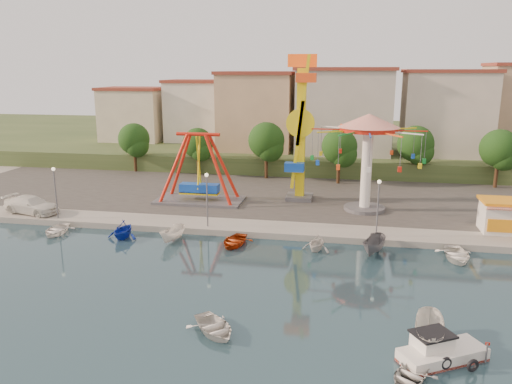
% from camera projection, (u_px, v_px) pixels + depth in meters
% --- Properties ---
extents(ground, '(200.00, 200.00, 0.00)m').
position_uv_depth(ground, '(267.00, 297.00, 34.89)').
color(ground, '#16303D').
rests_on(ground, ground).
extents(quay_deck, '(200.00, 100.00, 0.60)m').
position_uv_depth(quay_deck, '(320.00, 152.00, 94.00)').
color(quay_deck, '#9E998E').
rests_on(quay_deck, ground).
extents(asphalt_pad, '(90.00, 28.00, 0.01)m').
position_uv_depth(asphalt_pad, '(305.00, 189.00, 63.38)').
color(asphalt_pad, '#4C4944').
rests_on(asphalt_pad, quay_deck).
extents(hill_terrace, '(200.00, 60.00, 3.00)m').
position_uv_depth(hill_terrace, '(322.00, 142.00, 98.48)').
color(hill_terrace, '#384C26').
rests_on(hill_terrace, ground).
extents(pirate_ship_ride, '(10.00, 5.00, 8.00)m').
position_uv_depth(pirate_ship_ride, '(199.00, 169.00, 56.72)').
color(pirate_ship_ride, '#59595E').
rests_on(pirate_ship_ride, quay_deck).
extents(kamikaze_tower, '(3.25, 3.10, 16.50)m').
position_uv_depth(kamikaze_tower, '(301.00, 131.00, 56.49)').
color(kamikaze_tower, '#59595E').
rests_on(kamikaze_tower, quay_deck).
extents(wave_swinger, '(11.60, 11.60, 10.40)m').
position_uv_depth(wave_swinger, '(368.00, 141.00, 52.30)').
color(wave_swinger, '#59595E').
rests_on(wave_swinger, quay_deck).
extents(booth_left, '(5.40, 3.78, 3.08)m').
position_uv_depth(booth_left, '(510.00, 216.00, 46.51)').
color(booth_left, white).
rests_on(booth_left, quay_deck).
extents(lamp_post_0, '(0.14, 0.14, 5.00)m').
position_uv_depth(lamp_post_0, '(56.00, 194.00, 50.81)').
color(lamp_post_0, '#59595E').
rests_on(lamp_post_0, quay_deck).
extents(lamp_post_1, '(0.14, 0.14, 5.00)m').
position_uv_depth(lamp_post_1, '(207.00, 201.00, 47.97)').
color(lamp_post_1, '#59595E').
rests_on(lamp_post_1, quay_deck).
extents(lamp_post_2, '(0.14, 0.14, 5.00)m').
position_uv_depth(lamp_post_2, '(378.00, 210.00, 45.13)').
color(lamp_post_2, '#59595E').
rests_on(lamp_post_2, quay_deck).
extents(tree_0, '(4.60, 4.60, 7.19)m').
position_uv_depth(tree_0, '(134.00, 139.00, 73.49)').
color(tree_0, '#382314').
rests_on(tree_0, quay_deck).
extents(tree_1, '(4.35, 4.35, 6.80)m').
position_uv_depth(tree_1, '(198.00, 143.00, 71.07)').
color(tree_1, '#382314').
rests_on(tree_1, quay_deck).
extents(tree_2, '(5.02, 5.02, 7.85)m').
position_uv_depth(tree_2, '(266.00, 140.00, 68.71)').
color(tree_2, '#382314').
rests_on(tree_2, quay_deck).
extents(tree_3, '(4.68, 4.68, 7.32)m').
position_uv_depth(tree_3, '(339.00, 147.00, 65.65)').
color(tree_3, '#382314').
rests_on(tree_3, quay_deck).
extents(tree_4, '(4.86, 4.86, 7.60)m').
position_uv_depth(tree_4, '(416.00, 144.00, 66.68)').
color(tree_4, '#382314').
rests_on(tree_4, quay_deck).
extents(tree_5, '(4.83, 4.83, 7.54)m').
position_uv_depth(tree_5, '(499.00, 148.00, 63.18)').
color(tree_5, '#382314').
rests_on(tree_5, quay_deck).
extents(building_0, '(9.26, 9.53, 11.87)m').
position_uv_depth(building_0, '(114.00, 110.00, 82.64)').
color(building_0, beige).
rests_on(building_0, hill_terrace).
extents(building_1, '(12.33, 9.01, 8.63)m').
position_uv_depth(building_1, '(194.00, 118.00, 85.97)').
color(building_1, silver).
rests_on(building_1, hill_terrace).
extents(building_2, '(11.95, 9.28, 11.23)m').
position_uv_depth(building_2, '(269.00, 111.00, 83.87)').
color(building_2, tan).
rests_on(building_2, hill_terrace).
extents(building_3, '(12.59, 10.50, 9.20)m').
position_uv_depth(building_3, '(352.00, 121.00, 78.65)').
color(building_3, beige).
rests_on(building_3, hill_terrace).
extents(building_4, '(10.75, 9.23, 9.24)m').
position_uv_depth(building_4, '(438.00, 120.00, 79.51)').
color(building_4, beige).
rests_on(building_4, hill_terrace).
extents(cabin_motorboat, '(5.09, 3.98, 1.70)m').
position_uv_depth(cabin_motorboat, '(440.00, 353.00, 27.16)').
color(cabin_motorboat, white).
rests_on(cabin_motorboat, ground).
extents(rowboat_a, '(4.47, 4.57, 0.77)m').
position_uv_depth(rowboat_a, '(214.00, 327.00, 29.98)').
color(rowboat_a, silver).
rests_on(rowboat_a, ground).
extents(rowboat_b, '(3.49, 3.77, 0.64)m').
position_uv_depth(rowboat_b, '(410.00, 375.00, 25.37)').
color(rowboat_b, silver).
rests_on(rowboat_b, ground).
extents(skiff, '(2.32, 4.68, 1.73)m').
position_uv_depth(skiff, '(430.00, 334.00, 28.29)').
color(skiff, silver).
rests_on(skiff, ground).
extents(van, '(6.60, 3.72, 1.81)m').
position_uv_depth(van, '(31.00, 205.00, 52.79)').
color(van, silver).
rests_on(van, quay_deck).
extents(moored_boat_0, '(3.10, 4.06, 0.78)m').
position_uv_depth(moored_boat_0, '(56.00, 230.00, 48.10)').
color(moored_boat_0, white).
rests_on(moored_boat_0, ground).
extents(moored_boat_1, '(2.93, 3.37, 1.73)m').
position_uv_depth(moored_boat_1, '(123.00, 229.00, 46.76)').
color(moored_boat_1, '#132DAC').
rests_on(moored_boat_1, ground).
extents(moored_boat_2, '(2.12, 3.79, 1.38)m').
position_uv_depth(moored_boat_2, '(173.00, 234.00, 45.93)').
color(moored_boat_2, silver).
rests_on(moored_boat_2, ground).
extents(moored_boat_3, '(3.33, 4.24, 0.80)m').
position_uv_depth(moored_boat_3, '(234.00, 241.00, 44.97)').
color(moored_boat_3, '#A9350D').
rests_on(moored_boat_3, ground).
extents(moored_boat_4, '(3.10, 3.37, 1.48)m').
position_uv_depth(moored_boat_4, '(317.00, 243.00, 43.57)').
color(moored_boat_4, silver).
rests_on(moored_boat_4, ground).
extents(moored_boat_5, '(2.71, 4.34, 1.57)m').
position_uv_depth(moored_boat_5, '(374.00, 246.00, 42.69)').
color(moored_boat_5, slate).
rests_on(moored_boat_5, ground).
extents(moored_boat_6, '(3.06, 4.24, 0.87)m').
position_uv_depth(moored_boat_6, '(457.00, 255.00, 41.58)').
color(moored_boat_6, white).
rests_on(moored_boat_6, ground).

